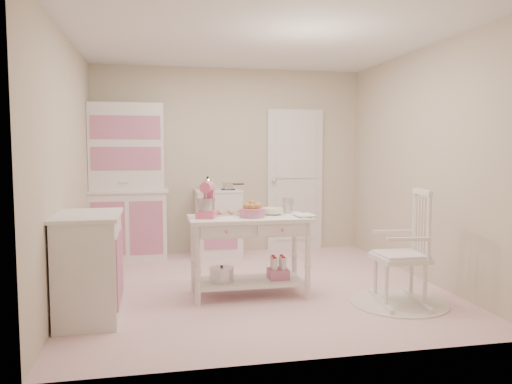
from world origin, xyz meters
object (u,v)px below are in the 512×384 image
(stove, at_px, (218,223))
(base_cabinet, at_px, (89,266))
(rocking_chair, at_px, (400,247))
(stand_mixer, at_px, (207,200))
(work_table, at_px, (249,256))
(bread_basket, at_px, (252,213))
(hutch, at_px, (127,182))

(stove, distance_m, base_cabinet, 2.70)
(rocking_chair, distance_m, stand_mixer, 1.91)
(rocking_chair, relative_size, work_table, 0.92)
(stand_mixer, bearing_deg, stove, 97.68)
(stove, bearing_deg, bread_basket, -87.26)
(rocking_chair, xyz_separation_m, bread_basket, (-1.33, 0.51, 0.30))
(rocking_chair, height_order, stand_mixer, stand_mixer)
(stove, bearing_deg, hutch, 177.61)
(rocking_chair, distance_m, work_table, 1.47)
(hutch, height_order, stand_mixer, hutch)
(stove, distance_m, rocking_chair, 2.84)
(rocking_chair, relative_size, stand_mixer, 3.24)
(hutch, relative_size, rocking_chair, 1.89)
(base_cabinet, bearing_deg, stove, 58.38)
(hutch, distance_m, bread_basket, 2.39)
(hutch, xyz_separation_m, base_cabinet, (-0.22, -2.35, -0.58))
(stove, relative_size, stand_mixer, 2.71)
(bread_basket, bearing_deg, rocking_chair, -20.84)
(stove, bearing_deg, rocking_chair, -59.84)
(hutch, distance_m, stand_mixer, 2.11)
(stove, bearing_deg, work_table, -87.79)
(base_cabinet, height_order, rocking_chair, rocking_chair)
(stove, distance_m, stand_mixer, 1.98)
(rocking_chair, bearing_deg, work_table, 165.87)
(hutch, bearing_deg, stove, -2.39)
(stove, xyz_separation_m, stand_mixer, (-0.35, -1.88, 0.51))
(base_cabinet, bearing_deg, stand_mixer, 21.59)
(hutch, distance_m, base_cabinet, 2.43)
(work_table, xyz_separation_m, stand_mixer, (-0.42, 0.02, 0.57))
(stove, height_order, bread_basket, stove)
(base_cabinet, bearing_deg, work_table, 15.15)
(work_table, distance_m, stand_mixer, 0.71)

